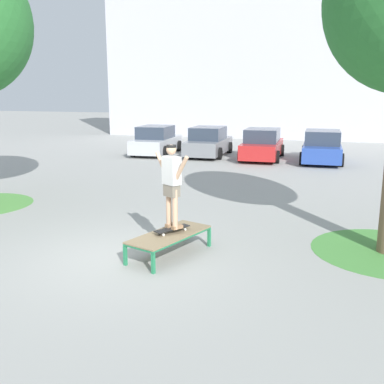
% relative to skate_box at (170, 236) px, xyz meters
% --- Properties ---
extents(ground_plane, '(120.00, 120.00, 0.00)m').
position_rel_skate_box_xyz_m(ground_plane, '(-0.79, -0.46, -0.41)').
color(ground_plane, '#999993').
extents(building_facade, '(32.30, 4.00, 14.54)m').
position_rel_skate_box_xyz_m(building_facade, '(2.40, 25.64, 6.86)').
color(building_facade, silver).
rests_on(building_facade, ground).
extents(skate_box, '(1.31, 2.04, 0.46)m').
position_rel_skate_box_xyz_m(skate_box, '(0.00, 0.00, 0.00)').
color(skate_box, '#237A4C').
rests_on(skate_box, ground).
extents(skateboard, '(0.59, 0.79, 0.09)m').
position_rel_skate_box_xyz_m(skateboard, '(0.03, 0.08, 0.12)').
color(skateboard, black).
rests_on(skateboard, skate_box).
extents(skater, '(0.89, 0.59, 1.69)m').
position_rel_skate_box_xyz_m(skater, '(0.03, 0.08, 1.12)').
color(skater, tan).
rests_on(skater, skateboard).
extents(car_silver, '(2.12, 4.30, 1.50)m').
position_rel_skate_box_xyz_m(car_silver, '(-6.06, 14.29, 0.28)').
color(car_silver, '#B7BABF').
rests_on(car_silver, ground).
extents(car_grey, '(2.01, 4.25, 1.50)m').
position_rel_skate_box_xyz_m(car_grey, '(-3.21, 14.47, 0.28)').
color(car_grey, slate).
rests_on(car_grey, ground).
extents(car_red, '(2.02, 4.25, 1.50)m').
position_rel_skate_box_xyz_m(car_red, '(-0.36, 14.11, 0.28)').
color(car_red, red).
rests_on(car_red, ground).
extents(car_blue, '(2.02, 4.25, 1.50)m').
position_rel_skate_box_xyz_m(car_blue, '(2.49, 14.01, 0.28)').
color(car_blue, '#28479E').
rests_on(car_blue, ground).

